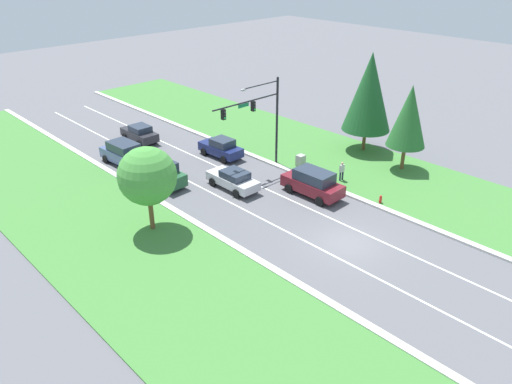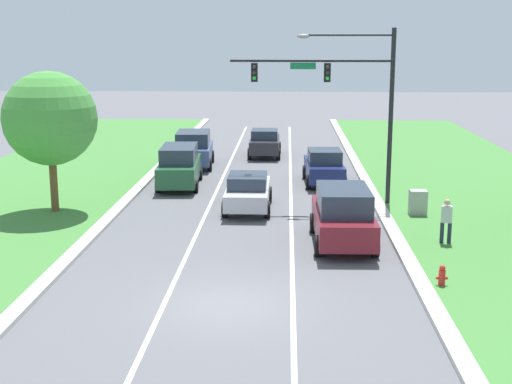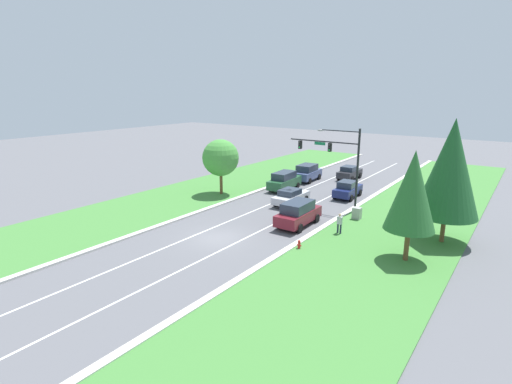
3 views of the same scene
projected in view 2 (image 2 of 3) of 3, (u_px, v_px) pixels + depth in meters
name	position (u px, v px, depth m)	size (l,w,h in m)	color
ground_plane	(228.00, 305.00, 19.83)	(160.00, 160.00, 0.00)	#5B5B60
curb_strip_right	(433.00, 305.00, 19.57)	(0.50, 90.00, 0.15)	beige
curb_strip_left	(28.00, 299.00, 20.05)	(0.50, 90.00, 0.15)	beige
lane_stripe_inner_left	(164.00, 303.00, 19.90)	(0.14, 81.00, 0.01)	white
lane_stripe_inner_right	(293.00, 306.00, 19.75)	(0.14, 81.00, 0.01)	white
traffic_signal_mast	(345.00, 89.00, 30.71)	(7.07, 0.41, 7.69)	black
burgundy_suv	(343.00, 215.00, 25.42)	(2.24, 4.96, 2.08)	maroon
charcoal_sedan	(265.00, 143.00, 44.41)	(1.99, 4.27, 1.71)	#28282D
slate_blue_suv	(193.00, 149.00, 40.81)	(2.42, 4.75, 2.05)	#475684
navy_sedan	(324.00, 167.00, 36.00)	(2.10, 4.40, 1.79)	navy
silver_sedan	(248.00, 191.00, 30.59)	(2.00, 4.64, 1.59)	silver
forest_suv	(179.00, 166.00, 35.45)	(2.24, 5.17, 2.04)	#235633
utility_cabinet	(418.00, 203.00, 29.58)	(0.70, 0.60, 1.09)	#9E9E99
pedestrian	(446.00, 220.00, 25.32)	(0.42, 0.29, 1.69)	#232842
fire_hydrant	(442.00, 277.00, 21.10)	(0.34, 0.20, 0.70)	red
oak_near_left_tree	(50.00, 119.00, 29.38)	(3.89, 3.89, 5.96)	brown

